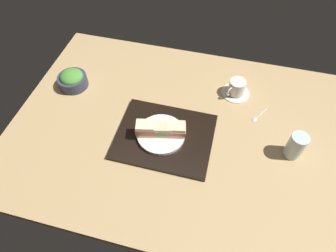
# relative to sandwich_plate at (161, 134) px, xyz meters

# --- Properties ---
(ground_plane) EXTENTS (1.40, 1.00, 0.03)m
(ground_plane) POSITION_rel_sandwich_plate_xyz_m (0.06, 0.06, -0.04)
(ground_plane) COLOR tan
(serving_tray) EXTENTS (0.38, 0.31, 0.02)m
(serving_tray) POSITION_rel_sandwich_plate_xyz_m (0.01, 0.00, -0.02)
(serving_tray) COLOR black
(serving_tray) RESTS_ON ground_plane
(sandwich_plate) EXTENTS (0.19, 0.19, 0.01)m
(sandwich_plate) POSITION_rel_sandwich_plate_xyz_m (0.00, 0.00, 0.00)
(sandwich_plate) COLOR white
(sandwich_plate) RESTS_ON serving_tray
(sandwich_near) EXTENTS (0.09, 0.07, 0.06)m
(sandwich_near) POSITION_rel_sandwich_plate_xyz_m (-0.06, -0.01, 0.04)
(sandwich_near) COLOR beige
(sandwich_near) RESTS_ON sandwich_plate
(sandwich_middle) EXTENTS (0.08, 0.07, 0.05)m
(sandwich_middle) POSITION_rel_sandwich_plate_xyz_m (0.00, 0.00, 0.03)
(sandwich_middle) COLOR beige
(sandwich_middle) RESTS_ON sandwich_plate
(sandwich_far) EXTENTS (0.09, 0.07, 0.05)m
(sandwich_far) POSITION_rel_sandwich_plate_xyz_m (0.06, 0.01, 0.03)
(sandwich_far) COLOR beige
(sandwich_far) RESTS_ON sandwich_plate
(salad_bowl) EXTENTS (0.13, 0.13, 0.08)m
(salad_bowl) POSITION_rel_sandwich_plate_xyz_m (-0.47, 0.19, 0.01)
(salad_bowl) COLOR #33384C
(salad_bowl) RESTS_ON ground_plane
(coffee_cup) EXTENTS (0.13, 0.13, 0.07)m
(coffee_cup) POSITION_rel_sandwich_plate_xyz_m (0.26, 0.32, 0.01)
(coffee_cup) COLOR silver
(coffee_cup) RESTS_ON ground_plane
(drinking_glass) EXTENTS (0.07, 0.07, 0.11)m
(drinking_glass) POSITION_rel_sandwich_plate_xyz_m (0.51, 0.05, 0.03)
(drinking_glass) COLOR silver
(drinking_glass) RESTS_ON ground_plane
(teaspoon) EXTENTS (0.07, 0.09, 0.01)m
(teaspoon) POSITION_rel_sandwich_plate_xyz_m (0.37, 0.20, -0.02)
(teaspoon) COLOR silver
(teaspoon) RESTS_ON ground_plane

